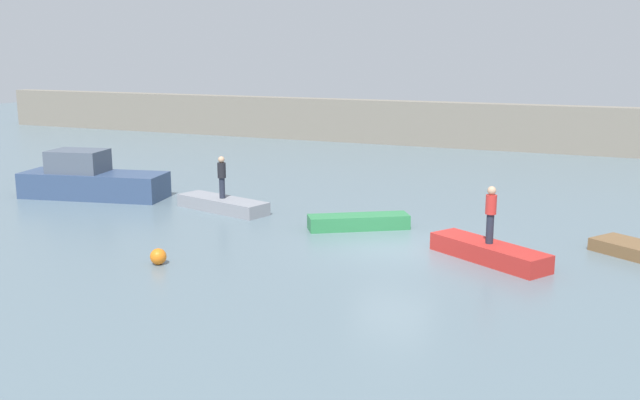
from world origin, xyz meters
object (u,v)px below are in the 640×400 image
motorboat (91,180)px  rowboat_brown (638,250)px  person_dark_shirt (222,175)px  person_red_shirt (491,211)px  rowboat_grey (223,204)px  mooring_buoy (158,257)px  rowboat_green (358,222)px  rowboat_red (489,252)px

motorboat → rowboat_brown: bearing=-1.2°
person_dark_shirt → person_red_shirt: (10.73, -2.68, 0.10)m
rowboat_grey → mooring_buoy: 7.16m
mooring_buoy → rowboat_grey: bearing=106.0°
rowboat_grey → rowboat_green: (5.84, -0.58, 0.00)m
motorboat → rowboat_green: (12.25, -0.59, -0.50)m
rowboat_grey → person_red_shirt: (10.73, -2.68, 1.26)m
person_red_shirt → mooring_buoy: person_red_shirt is taller
person_dark_shirt → person_red_shirt: bearing=-14.0°
rowboat_grey → rowboat_red: 11.06m
rowboat_grey → person_red_shirt: bearing=1.2°
mooring_buoy → motorboat: bearing=140.6°
rowboat_red → person_red_shirt: size_ratio=2.26×
motorboat → rowboat_green: motorboat is taller
rowboat_red → mooring_buoy: rowboat_red is taller
rowboat_brown → person_red_shirt: size_ratio=1.54×
rowboat_grey → rowboat_green: same height
rowboat_green → rowboat_brown: rowboat_green is taller
motorboat → person_red_shirt: bearing=-8.9°
rowboat_grey → rowboat_brown: size_ratio=1.51×
rowboat_brown → mooring_buoy: 14.36m
mooring_buoy → rowboat_brown: bearing=26.7°
person_dark_shirt → person_red_shirt: size_ratio=0.95×
rowboat_green → mooring_buoy: 7.39m
rowboat_green → mooring_buoy: bearing=-154.0°
person_red_shirt → mooring_buoy: size_ratio=3.58×
rowboat_brown → mooring_buoy: (-12.82, -6.45, 0.05)m
person_dark_shirt → rowboat_brown: bearing=-1.7°
rowboat_red → rowboat_brown: bearing=60.2°
person_red_shirt → mooring_buoy: bearing=-154.4°
rowboat_brown → person_dark_shirt: (-14.80, 0.43, 1.22)m
person_red_shirt → rowboat_red: bearing=0.0°
rowboat_grey → mooring_buoy: size_ratio=8.34×
rowboat_green → rowboat_brown: size_ratio=1.32×
rowboat_grey → person_dark_shirt: (-0.00, -0.00, 1.16)m
motorboat → rowboat_red: bearing=-8.9°
motorboat → rowboat_green: bearing=-2.8°
rowboat_grey → rowboat_red: size_ratio=1.03×
motorboat → rowboat_red: motorboat is taller
rowboat_grey → rowboat_brown: (14.80, -0.43, -0.05)m
motorboat → person_dark_shirt: size_ratio=3.88×
rowboat_grey → rowboat_red: (10.73, -2.68, 0.02)m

